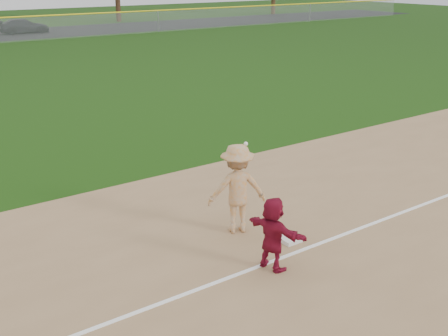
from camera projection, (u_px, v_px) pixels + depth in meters
ground at (264, 242)px, 12.33m from camera, size 160.00×160.00×0.00m
foul_line at (288, 255)px, 11.71m from camera, size 60.00×0.10×0.01m
first_base at (290, 239)px, 12.32m from camera, size 0.43×0.43×0.09m
base_runner at (273, 234)px, 10.98m from camera, size 0.69×1.46×1.51m
car_right at (24, 26)px, 52.48m from camera, size 4.64×2.00×1.33m
first_base_play at (237, 189)px, 12.51m from camera, size 1.52×1.24×2.20m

